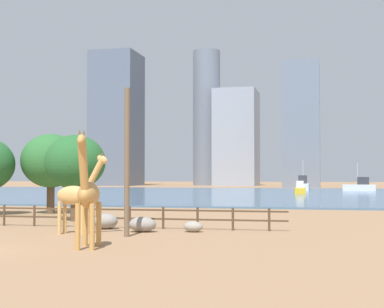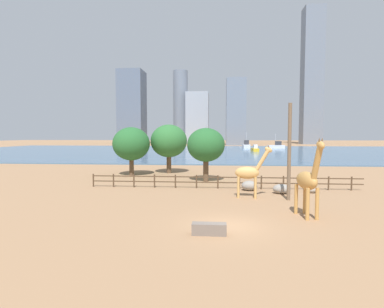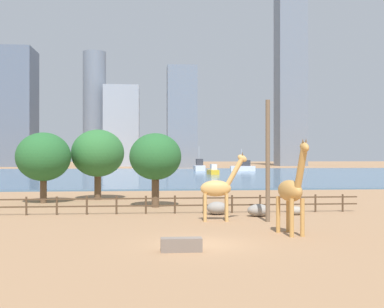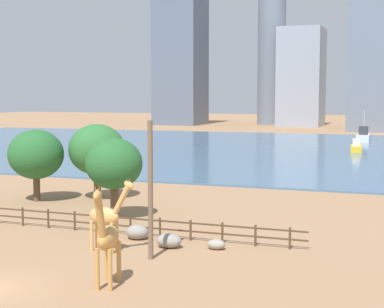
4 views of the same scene
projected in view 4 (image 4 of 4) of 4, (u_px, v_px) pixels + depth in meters
ground_plane at (293, 149)px, 102.40m from camera, size 400.00×400.00×0.00m
harbor_water at (290, 149)px, 99.59m from camera, size 180.00×86.00×0.20m
giraffe_tall at (107, 238)px, 27.67m from camera, size 1.28×3.07×5.05m
giraffe_companion at (107, 216)px, 34.01m from camera, size 3.09×0.95×4.40m
utility_pole at (150, 190)px, 32.25m from camera, size 0.28×0.28×7.71m
boulder_near_fence at (137, 232)px, 37.13m from camera, size 1.47×1.22×0.92m
boulder_by_pole at (216, 244)px, 34.65m from camera, size 1.08×0.80×0.60m
boulder_small at (169, 241)px, 35.02m from camera, size 1.56×1.13×0.85m
enclosure_fence at (106, 222)px, 38.76m from camera, size 26.12×0.14×1.30m
tree_left_large at (114, 164)px, 43.07m from camera, size 4.19×4.19×5.98m
tree_center_broad at (97, 150)px, 51.40m from camera, size 4.95×4.95×6.62m
tree_right_tall at (36, 155)px, 50.41m from camera, size 4.75×4.75×6.20m
boat_ferry at (356, 147)px, 94.54m from camera, size 2.05×4.91×2.11m
boat_tug at (364, 136)px, 116.36m from camera, size 2.52×6.88×6.17m
skyline_tower_needle at (368, 67)px, 150.95m from camera, size 9.68×8.89×33.52m
skyline_block_central at (181, 58)px, 190.18m from camera, size 14.26×15.30×42.78m
skyline_tower_glass at (271, 56)px, 190.67m from camera, size 8.94×8.94×44.52m
skyline_block_left at (302, 78)px, 180.82m from camera, size 12.96×15.86×29.86m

